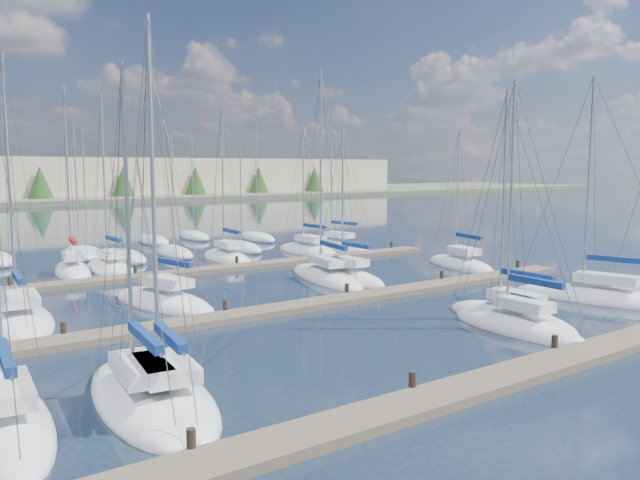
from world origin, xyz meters
TOP-DOWN VIEW (x-y plane):
  - ground at (0.00, 60.00)m, footprint 400.00×400.00m
  - dock_near at (0.00, 2.01)m, footprint 44.00×1.93m
  - dock_mid at (0.00, 16.01)m, footprint 44.00×1.93m
  - dock_far at (0.00, 30.01)m, footprint 44.00×1.93m
  - sailboat_l at (7.53, 21.38)m, footprint 2.57×7.17m
  - sailboat_c at (-11.17, 7.00)m, footprint 3.97×8.23m
  - sailboat_e at (7.16, 7.59)m, footprint 2.46×7.58m
  - sailboat_p at (5.11, 34.76)m, footprint 3.24×8.17m
  - sailboat_r at (17.00, 35.39)m, footprint 3.67×8.60m
  - sailboat_j at (-5.62, 21.40)m, footprint 4.74×9.02m
  - sailboat_f at (15.39, 7.83)m, footprint 5.11×9.98m
  - sailboat_h at (-13.14, 21.23)m, footprint 3.81×8.58m
  - sailboat_m at (18.21, 20.85)m, footprint 4.25×8.36m
  - sailboat_k at (6.50, 22.55)m, footprint 4.75×10.43m
  - sailboat_n at (-7.17, 35.18)m, footprint 3.53×8.21m
  - sailboat_q at (13.09, 34.48)m, footprint 3.10×8.35m
  - sailboat_b at (-11.83, 7.49)m, footprint 3.41×8.72m
  - sailboat_o at (-4.63, 34.60)m, footprint 2.95×7.44m
  - sailboat_d at (5.97, 6.24)m, footprint 2.64×7.61m
  - sailboat_a at (-15.70, 7.68)m, footprint 3.06×8.37m
  - distant_boats at (-4.34, 43.76)m, footprint 36.93×20.75m

SIDE VIEW (x-z plane):
  - ground at x=0.00m, z-range 0.00..0.00m
  - dock_near at x=0.00m, z-range -0.40..0.70m
  - dock_mid at x=0.00m, z-range -0.40..0.70m
  - dock_far at x=0.00m, z-range -0.40..0.70m
  - sailboat_q at x=13.09m, z-range -5.85..6.19m
  - sailboat_b at x=-11.83m, z-range -5.73..6.08m
  - sailboat_h at x=-13.14m, z-range -6.81..7.16m
  - sailboat_m at x=18.21m, z-range -5.48..5.83m
  - sailboat_f at x=15.39m, z-range -6.62..6.98m
  - sailboat_c at x=-11.17m, z-range -6.44..6.80m
  - sailboat_a at x=-15.70m, z-range -5.75..6.11m
  - sailboat_j at x=-5.62m, z-range -6.98..7.34m
  - sailboat_l at x=7.53m, z-range -5.35..5.71m
  - sailboat_e at x=7.16m, z-range -5.93..6.29m
  - sailboat_p at x=5.11m, z-range -6.61..6.98m
  - sailboat_k at x=6.50m, z-range -7.34..7.71m
  - sailboat_d at x=5.97m, z-range -6.06..6.43m
  - sailboat_r at x=17.00m, z-range -6.63..7.01m
  - sailboat_o at x=-4.63m, z-range -6.73..7.12m
  - sailboat_n at x=-7.17m, z-range -6.98..7.38m
  - distant_boats at x=-4.34m, z-range -6.36..6.94m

